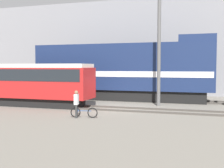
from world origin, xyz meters
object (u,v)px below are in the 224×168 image
at_px(bicycle, 84,113).
at_px(person, 76,101).
at_px(freight_locomotive, 123,71).
at_px(streetcar, 16,82).
at_px(utility_pole_left, 159,48).

xyz_separation_m(bicycle, person, (-0.41, -0.21, 0.70)).
xyz_separation_m(freight_locomotive, bicycle, (0.17, -9.67, -2.40)).
xyz_separation_m(streetcar, utility_pole_left, (11.13, 3.00, 2.67)).
bearing_deg(streetcar, person, -28.58).
height_order(freight_locomotive, utility_pole_left, utility_pole_left).
relative_size(freight_locomotive, person, 9.86).
distance_m(streetcar, bicycle, 8.52).
bearing_deg(person, utility_pole_left, 59.73).
xyz_separation_m(streetcar, bicycle, (7.52, -3.67, -1.59)).
height_order(bicycle, person, person).
bearing_deg(freight_locomotive, streetcar, -140.78).
xyz_separation_m(freight_locomotive, utility_pole_left, (3.77, -3.00, 1.86)).
height_order(streetcar, bicycle, streetcar).
relative_size(streetcar, utility_pole_left, 1.41).
bearing_deg(freight_locomotive, person, -91.40).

